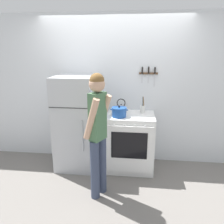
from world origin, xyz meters
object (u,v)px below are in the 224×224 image
(person, at_px, (98,130))
(refrigerator, at_px, (76,123))
(tea_kettle, at_px, (121,108))
(utensil_jar, at_px, (143,109))
(stove_range, at_px, (130,142))
(dutch_oven_pot, at_px, (119,112))

(person, bearing_deg, refrigerator, 59.97)
(tea_kettle, height_order, utensil_jar, utensil_jar)
(stove_range, height_order, dutch_oven_pot, dutch_oven_pot)
(dutch_oven_pot, distance_m, tea_kettle, 0.25)
(utensil_jar, distance_m, person, 1.10)
(utensil_jar, bearing_deg, tea_kettle, -178.94)
(stove_range, xyz_separation_m, tea_kettle, (-0.16, 0.15, 0.53))
(refrigerator, bearing_deg, person, -56.39)
(refrigerator, xyz_separation_m, dutch_oven_pot, (0.73, -0.10, 0.24))
(stove_range, distance_m, dutch_oven_pot, 0.57)
(stove_range, height_order, person, person)
(stove_range, xyz_separation_m, utensil_jar, (0.20, 0.16, 0.53))
(refrigerator, relative_size, stove_range, 1.66)
(utensil_jar, bearing_deg, refrigerator, -172.01)
(utensil_jar, xyz_separation_m, person, (-0.59, -0.93, -0.05))
(refrigerator, xyz_separation_m, utensil_jar, (1.10, 0.15, 0.23))
(dutch_oven_pot, relative_size, utensil_jar, 1.01)
(refrigerator, xyz_separation_m, stove_range, (0.91, -0.00, -0.30))
(dutch_oven_pot, relative_size, person, 0.17)
(tea_kettle, distance_m, utensil_jar, 0.36)
(stove_range, distance_m, utensil_jar, 0.59)
(refrigerator, relative_size, person, 0.92)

